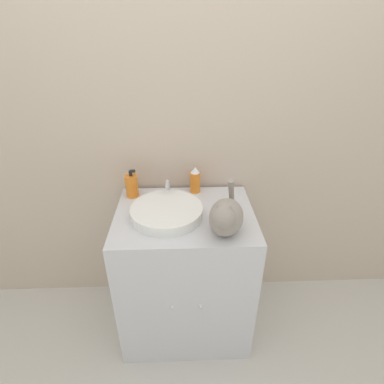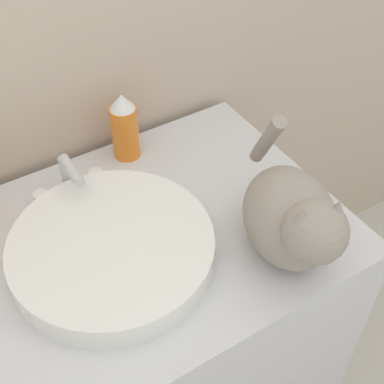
# 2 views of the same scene
# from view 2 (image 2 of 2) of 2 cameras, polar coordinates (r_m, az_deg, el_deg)

# --- Properties ---
(vanity_cabinet) EXTENTS (0.77, 0.61, 0.88)m
(vanity_cabinet) POSITION_cam_2_polar(r_m,az_deg,el_deg) (1.45, -3.35, -15.79)
(vanity_cabinet) COLOR silver
(vanity_cabinet) RESTS_ON ground_plane
(sink_basin) EXTENTS (0.39, 0.39, 0.06)m
(sink_basin) POSITION_cam_2_polar(r_m,az_deg,el_deg) (1.03, -8.51, -6.10)
(sink_basin) COLOR white
(sink_basin) RESTS_ON vanity_cabinet
(faucet) EXTENTS (0.16, 0.10, 0.11)m
(faucet) POSITION_cam_2_polar(r_m,az_deg,el_deg) (1.15, -12.94, 1.23)
(faucet) COLOR silver
(faucet) RESTS_ON vanity_cabinet
(cat) EXTENTS (0.22, 0.35, 0.25)m
(cat) POSITION_cam_2_polar(r_m,az_deg,el_deg) (0.99, 10.75, -2.76)
(cat) COLOR gray
(cat) RESTS_ON vanity_cabinet
(spray_bottle) EXTENTS (0.06, 0.06, 0.17)m
(spray_bottle) POSITION_cam_2_polar(r_m,az_deg,el_deg) (1.22, -7.21, 6.92)
(spray_bottle) COLOR orange
(spray_bottle) RESTS_ON vanity_cabinet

